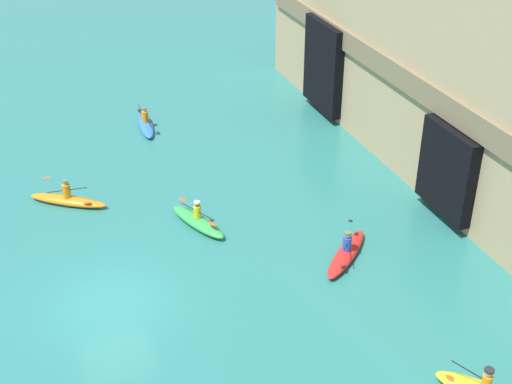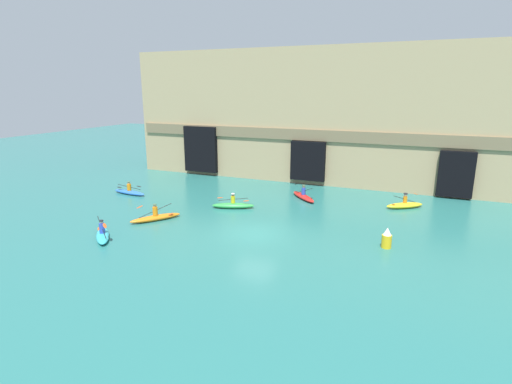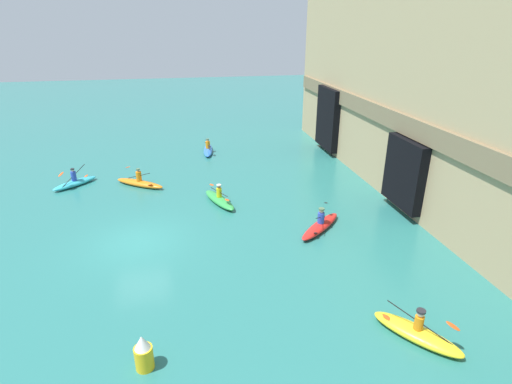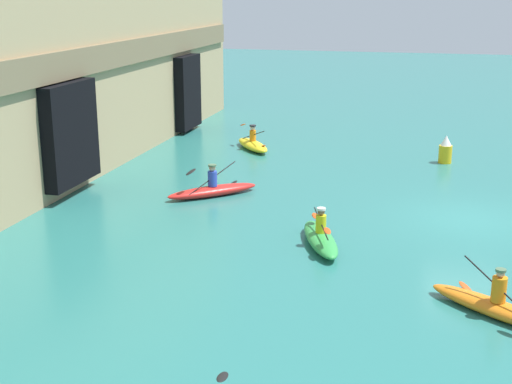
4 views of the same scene
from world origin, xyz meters
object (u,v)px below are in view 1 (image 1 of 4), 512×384
Objects in this scene: kayak_red at (346,253)px; kayak_green at (198,221)px; kayak_blue at (146,124)px; kayak_orange at (68,200)px.

kayak_green is at bearing -84.62° from kayak_red.
kayak_red is 14.33m from kayak_blue.
kayak_orange is (-7.51, -9.01, 0.00)m from kayak_red.
kayak_orange reaches higher than kayak_green.
kayak_blue is (-13.68, -4.28, -0.01)m from kayak_red.
kayak_green is 9.66m from kayak_blue.
kayak_green is at bearing 177.50° from kayak_orange.
kayak_red is at bearing 27.04° from kayak_green.
kayak_red is at bearing -156.63° from kayak_blue.
kayak_green is 1.00× the size of kayak_orange.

